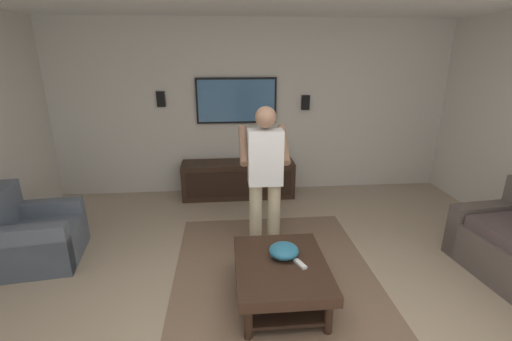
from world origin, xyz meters
TOP-DOWN VIEW (x-y plane):
  - ground_plane at (0.00, 0.00)m, footprint 7.73×7.73m
  - wall_back_tv at (3.27, 0.00)m, footprint 0.10×6.25m
  - area_rug at (0.64, 0.00)m, footprint 2.88×2.02m
  - armchair at (1.32, 2.52)m, footprint 0.89×0.90m
  - coffee_table at (0.44, 0.00)m, footprint 1.00×0.80m
  - media_console at (2.94, 0.28)m, footprint 0.45×1.70m
  - tv at (3.18, 0.28)m, footprint 0.05×1.21m
  - person_standing at (1.32, 0.05)m, footprint 0.53×0.53m
  - bowl at (0.54, -0.04)m, footprint 0.27×0.27m
  - remote_white at (0.39, -0.16)m, footprint 0.16×0.10m
  - remote_black at (0.54, -0.03)m, footprint 0.14×0.13m
  - remote_grey at (0.55, 0.01)m, footprint 0.05×0.15m
  - vase_round at (2.92, -0.19)m, footprint 0.22×0.22m
  - wall_speaker_left at (3.19, -0.78)m, footprint 0.06×0.12m
  - wall_speaker_right at (3.19, 1.39)m, footprint 0.06×0.12m

SIDE VIEW (x-z plane):
  - ground_plane at x=0.00m, z-range 0.00..0.00m
  - area_rug at x=0.64m, z-range 0.00..0.01m
  - media_console at x=2.94m, z-range 0.00..0.55m
  - armchair at x=1.32m, z-range -0.13..0.69m
  - coffee_table at x=0.44m, z-range 0.10..0.50m
  - remote_white at x=0.39m, z-range 0.40..0.42m
  - remote_black at x=0.54m, z-range 0.40..0.42m
  - remote_grey at x=0.55m, z-range 0.40..0.42m
  - bowl at x=0.54m, z-range 0.40..0.52m
  - vase_round at x=2.92m, z-range 0.55..0.77m
  - person_standing at x=1.32m, z-range 0.11..1.75m
  - wall_back_tv at x=3.27m, z-range 0.00..2.62m
  - wall_speaker_left at x=3.19m, z-range 1.29..1.51m
  - tv at x=3.18m, z-range 1.11..1.78m
  - wall_speaker_right at x=3.19m, z-range 1.37..1.59m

